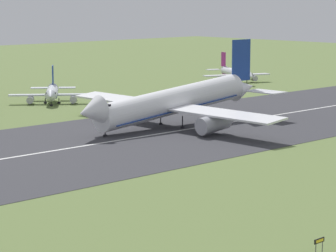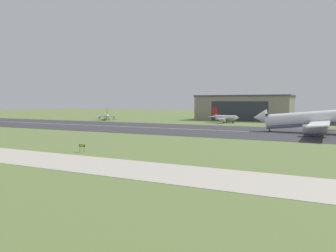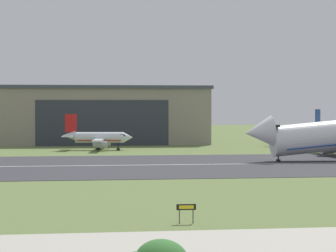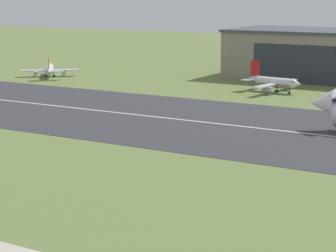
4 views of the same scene
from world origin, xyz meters
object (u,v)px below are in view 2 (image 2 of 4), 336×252
Objects in this scene: runway_sign at (82,146)px; airplane_parked_centre at (225,118)px; airplane_parked_far_east at (107,116)px; airplane_landing at (324,119)px; airplane_parked_east at (333,120)px.

airplane_parked_centre is at bearing 90.48° from runway_sign.
airplane_landing is at bearing -16.82° from airplane_parked_far_east.
airplane_landing is 134.12m from airplane_parked_far_east.
airplane_parked_east is 1.02× the size of airplane_parked_far_east.
airplane_parked_centre is at bearing 3.64° from airplane_parked_far_east.
runway_sign is (1.00, -118.17, -1.58)m from airplane_parked_centre.
airplane_landing is 89.57m from runway_sign.
airplane_parked_east is at bearing 4.81° from airplane_parked_far_east.
runway_sign is at bearing -55.20° from airplane_parked_far_east.
runway_sign is at bearing -112.94° from airplane_parked_east.
airplane_parked_centre is (-50.65, 43.73, -2.46)m from airplane_landing.
airplane_parked_east is (53.60, 6.12, -0.10)m from airplane_parked_centre.
runway_sign is at bearing -89.52° from airplane_parked_centre.
airplane_landing is at bearing 56.29° from runway_sign.
airplane_parked_centre is 118.18m from runway_sign.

